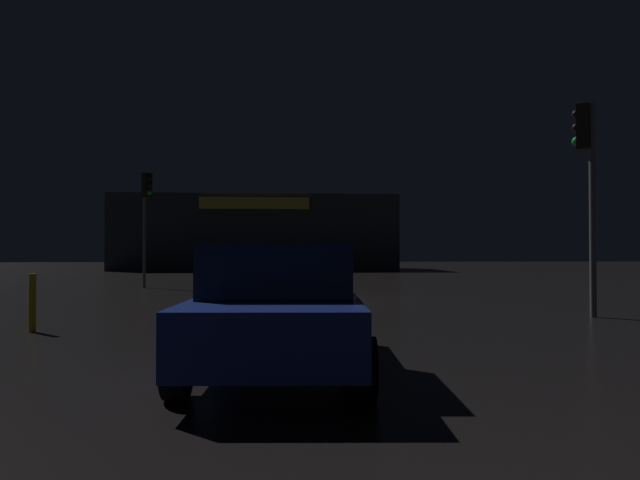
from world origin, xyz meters
TOP-DOWN VIEW (x-y plane):
  - ground_plane at (0.00, 0.00)m, footprint 120.00×120.00m
  - store_building at (-2.61, 28.84)m, footprint 20.34×8.26m
  - traffic_signal_main at (5.63, -5.03)m, footprint 0.43×0.42m
  - traffic_signal_opposite at (-6.05, 6.11)m, footprint 0.42×0.42m
  - car_near at (-1.00, -10.49)m, footprint 2.23×4.64m
  - bollard_kerb_a at (-5.31, -6.75)m, footprint 0.12×0.12m

SIDE VIEW (x-z plane):
  - ground_plane at x=0.00m, z-range 0.00..0.00m
  - bollard_kerb_a at x=-5.31m, z-range 0.00..1.02m
  - car_near at x=-1.00m, z-range -0.01..1.49m
  - store_building at x=-2.61m, z-range 0.00..5.43m
  - traffic_signal_main at x=5.63m, z-range 0.98..5.58m
  - traffic_signal_opposite at x=-6.05m, z-range 1.15..5.56m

